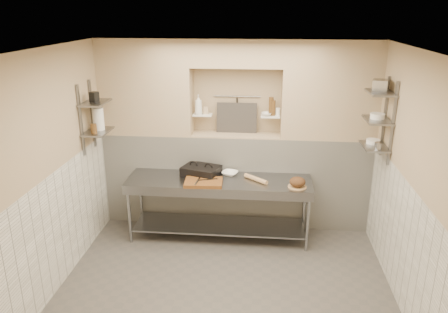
# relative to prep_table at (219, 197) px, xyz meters

# --- Properties ---
(floor) EXTENTS (4.00, 3.90, 0.10)m
(floor) POSITION_rel_prep_table_xyz_m (0.20, -1.18, -0.69)
(floor) COLOR #534E4A
(floor) RESTS_ON ground
(ceiling) EXTENTS (4.00, 3.90, 0.10)m
(ceiling) POSITION_rel_prep_table_xyz_m (0.20, -1.18, 2.21)
(ceiling) COLOR silver
(ceiling) RESTS_ON ground
(wall_left) EXTENTS (0.10, 3.90, 2.80)m
(wall_left) POSITION_rel_prep_table_xyz_m (-1.85, -1.18, 0.76)
(wall_left) COLOR tan
(wall_left) RESTS_ON ground
(wall_right) EXTENTS (0.10, 3.90, 2.80)m
(wall_right) POSITION_rel_prep_table_xyz_m (2.25, -1.18, 0.76)
(wall_right) COLOR tan
(wall_right) RESTS_ON ground
(wall_back) EXTENTS (4.00, 0.10, 2.80)m
(wall_back) POSITION_rel_prep_table_xyz_m (0.20, 0.82, 0.76)
(wall_back) COLOR tan
(wall_back) RESTS_ON ground
(wall_front) EXTENTS (4.00, 0.10, 2.80)m
(wall_front) POSITION_rel_prep_table_xyz_m (0.20, -3.18, 0.76)
(wall_front) COLOR tan
(wall_front) RESTS_ON ground
(backwall_lower) EXTENTS (4.00, 0.40, 1.40)m
(backwall_lower) POSITION_rel_prep_table_xyz_m (0.20, 0.57, 0.06)
(backwall_lower) COLOR white
(backwall_lower) RESTS_ON floor
(alcove_sill) EXTENTS (1.30, 0.40, 0.02)m
(alcove_sill) POSITION_rel_prep_table_xyz_m (0.20, 0.57, 0.77)
(alcove_sill) COLOR tan
(alcove_sill) RESTS_ON backwall_lower
(backwall_pillar_left) EXTENTS (1.35, 0.40, 1.40)m
(backwall_pillar_left) POSITION_rel_prep_table_xyz_m (-1.13, 0.57, 1.46)
(backwall_pillar_left) COLOR tan
(backwall_pillar_left) RESTS_ON backwall_lower
(backwall_pillar_right) EXTENTS (1.35, 0.40, 1.40)m
(backwall_pillar_right) POSITION_rel_prep_table_xyz_m (1.52, 0.57, 1.46)
(backwall_pillar_right) COLOR tan
(backwall_pillar_right) RESTS_ON backwall_lower
(backwall_header) EXTENTS (1.30, 0.40, 0.40)m
(backwall_header) POSITION_rel_prep_table_xyz_m (0.20, 0.57, 1.96)
(backwall_header) COLOR tan
(backwall_header) RESTS_ON backwall_lower
(wainscot_left) EXTENTS (0.02, 3.90, 1.40)m
(wainscot_left) POSITION_rel_prep_table_xyz_m (-1.79, -1.18, 0.06)
(wainscot_left) COLOR white
(wainscot_left) RESTS_ON floor
(wainscot_right) EXTENTS (0.02, 3.90, 1.40)m
(wainscot_right) POSITION_rel_prep_table_xyz_m (2.19, -1.18, 0.06)
(wainscot_right) COLOR white
(wainscot_right) RESTS_ON floor
(alcove_shelf_left) EXTENTS (0.28, 0.16, 0.02)m
(alcove_shelf_left) POSITION_rel_prep_table_xyz_m (-0.30, 0.57, 1.06)
(alcove_shelf_left) COLOR white
(alcove_shelf_left) RESTS_ON backwall_lower
(alcove_shelf_right) EXTENTS (0.28, 0.16, 0.02)m
(alcove_shelf_right) POSITION_rel_prep_table_xyz_m (0.70, 0.57, 1.06)
(alcove_shelf_right) COLOR white
(alcove_shelf_right) RESTS_ON backwall_lower
(utensil_rail) EXTENTS (0.70, 0.02, 0.02)m
(utensil_rail) POSITION_rel_prep_table_xyz_m (0.20, 0.74, 1.31)
(utensil_rail) COLOR gray
(utensil_rail) RESTS_ON wall_back
(hanging_steel) EXTENTS (0.02, 0.02, 0.30)m
(hanging_steel) POSITION_rel_prep_table_xyz_m (0.20, 0.72, 1.14)
(hanging_steel) COLOR black
(hanging_steel) RESTS_ON utensil_rail
(splash_panel) EXTENTS (0.60, 0.08, 0.45)m
(splash_panel) POSITION_rel_prep_table_xyz_m (0.20, 0.67, 1.00)
(splash_panel) COLOR #383330
(splash_panel) RESTS_ON alcove_sill
(shelf_rail_left_a) EXTENTS (0.03, 0.03, 0.95)m
(shelf_rail_left_a) POSITION_rel_prep_table_xyz_m (-1.78, 0.07, 1.16)
(shelf_rail_left_a) COLOR slate
(shelf_rail_left_a) RESTS_ON wall_left
(shelf_rail_left_b) EXTENTS (0.03, 0.03, 0.95)m
(shelf_rail_left_b) POSITION_rel_prep_table_xyz_m (-1.78, -0.33, 1.16)
(shelf_rail_left_b) COLOR slate
(shelf_rail_left_b) RESTS_ON wall_left
(wall_shelf_left_lower) EXTENTS (0.30, 0.50, 0.02)m
(wall_shelf_left_lower) POSITION_rel_prep_table_xyz_m (-1.64, -0.13, 0.96)
(wall_shelf_left_lower) COLOR slate
(wall_shelf_left_lower) RESTS_ON wall_left
(wall_shelf_left_upper) EXTENTS (0.30, 0.50, 0.03)m
(wall_shelf_left_upper) POSITION_rel_prep_table_xyz_m (-1.64, -0.13, 1.36)
(wall_shelf_left_upper) COLOR slate
(wall_shelf_left_upper) RESTS_ON wall_left
(shelf_rail_right_a) EXTENTS (0.03, 0.03, 1.05)m
(shelf_rail_right_a) POSITION_rel_prep_table_xyz_m (2.17, 0.07, 1.21)
(shelf_rail_right_a) COLOR slate
(shelf_rail_right_a) RESTS_ON wall_right
(shelf_rail_right_b) EXTENTS (0.03, 0.03, 1.05)m
(shelf_rail_right_b) POSITION_rel_prep_table_xyz_m (2.17, -0.33, 1.21)
(shelf_rail_right_b) COLOR slate
(shelf_rail_right_b) RESTS_ON wall_right
(wall_shelf_right_lower) EXTENTS (0.30, 0.50, 0.02)m
(wall_shelf_right_lower) POSITION_rel_prep_table_xyz_m (2.04, -0.13, 0.86)
(wall_shelf_right_lower) COLOR slate
(wall_shelf_right_lower) RESTS_ON wall_right
(wall_shelf_right_mid) EXTENTS (0.30, 0.50, 0.02)m
(wall_shelf_right_mid) POSITION_rel_prep_table_xyz_m (2.04, -0.13, 1.21)
(wall_shelf_right_mid) COLOR slate
(wall_shelf_right_mid) RESTS_ON wall_right
(wall_shelf_right_upper) EXTENTS (0.30, 0.50, 0.03)m
(wall_shelf_right_upper) POSITION_rel_prep_table_xyz_m (2.04, -0.13, 1.56)
(wall_shelf_right_upper) COLOR slate
(wall_shelf_right_upper) RESTS_ON wall_right
(prep_table) EXTENTS (2.60, 0.70, 0.90)m
(prep_table) POSITION_rel_prep_table_xyz_m (0.00, 0.00, 0.00)
(prep_table) COLOR gray
(prep_table) RESTS_ON floor
(panini_press) EXTENTS (0.60, 0.51, 0.14)m
(panini_press) POSITION_rel_prep_table_xyz_m (-0.27, 0.15, 0.33)
(panini_press) COLOR black
(panini_press) RESTS_ON prep_table
(cutting_board) EXTENTS (0.53, 0.39, 0.05)m
(cutting_board) POSITION_rel_prep_table_xyz_m (-0.19, -0.16, 0.28)
(cutting_board) COLOR brown
(cutting_board) RESTS_ON prep_table
(knife_blade) EXTENTS (0.28, 0.12, 0.01)m
(knife_blade) POSITION_rel_prep_table_xyz_m (-0.15, -0.12, 0.31)
(knife_blade) COLOR gray
(knife_blade) RESTS_ON cutting_board
(tongs) EXTENTS (0.05, 0.25, 0.02)m
(tongs) POSITION_rel_prep_table_xyz_m (-0.27, -0.21, 0.31)
(tongs) COLOR gray
(tongs) RESTS_ON cutting_board
(mixing_bowl) EXTENTS (0.28, 0.28, 0.06)m
(mixing_bowl) POSITION_rel_prep_table_xyz_m (0.14, 0.20, 0.29)
(mixing_bowl) COLOR white
(mixing_bowl) RESTS_ON prep_table
(rolling_pin) EXTENTS (0.35, 0.31, 0.06)m
(rolling_pin) POSITION_rel_prep_table_xyz_m (0.52, 0.01, 0.29)
(rolling_pin) COLOR tan
(rolling_pin) RESTS_ON prep_table
(bread_board) EXTENTS (0.25, 0.25, 0.01)m
(bread_board) POSITION_rel_prep_table_xyz_m (1.08, -0.16, 0.26)
(bread_board) COLOR tan
(bread_board) RESTS_ON prep_table
(bread_loaf) EXTENTS (0.22, 0.22, 0.13)m
(bread_loaf) POSITION_rel_prep_table_xyz_m (1.08, -0.16, 0.34)
(bread_loaf) COLOR #4C2D19
(bread_loaf) RESTS_ON bread_board
(bottle_soap) EXTENTS (0.13, 0.13, 0.29)m
(bottle_soap) POSITION_rel_prep_table_xyz_m (-0.35, 0.54, 1.21)
(bottle_soap) COLOR white
(bottle_soap) RESTS_ON alcove_shelf_left
(jar_alcove) EXTENTS (0.07, 0.07, 0.11)m
(jar_alcove) POSITION_rel_prep_table_xyz_m (-0.24, 0.57, 1.12)
(jar_alcove) COLOR tan
(jar_alcove) RESTS_ON alcove_shelf_left
(bowl_alcove) EXTENTS (0.15, 0.15, 0.05)m
(bowl_alcove) POSITION_rel_prep_table_xyz_m (0.64, 0.55, 1.09)
(bowl_alcove) COLOR white
(bowl_alcove) RESTS_ON alcove_shelf_right
(condiment_a) EXTENTS (0.06, 0.06, 0.22)m
(condiment_a) POSITION_rel_prep_table_xyz_m (0.73, 0.56, 1.18)
(condiment_a) COLOR #533718
(condiment_a) RESTS_ON alcove_shelf_right
(condiment_b) EXTENTS (0.07, 0.07, 0.26)m
(condiment_b) POSITION_rel_prep_table_xyz_m (0.70, 0.59, 1.20)
(condiment_b) COLOR #533718
(condiment_b) RESTS_ON alcove_shelf_right
(condiment_c) EXTENTS (0.07, 0.07, 0.11)m
(condiment_c) POSITION_rel_prep_table_xyz_m (0.81, 0.57, 1.13)
(condiment_c) COLOR white
(condiment_c) RESTS_ON alcove_shelf_right
(jug_left) EXTENTS (0.15, 0.15, 0.30)m
(jug_left) POSITION_rel_prep_table_xyz_m (-1.64, -0.08, 1.12)
(jug_left) COLOR white
(jug_left) RESTS_ON wall_shelf_left_lower
(jar_left) EXTENTS (0.08, 0.08, 0.13)m
(jar_left) POSITION_rel_prep_table_xyz_m (-1.64, -0.26, 1.03)
(jar_left) COLOR #533718
(jar_left) RESTS_ON wall_shelf_left_lower
(box_left_upper) EXTENTS (0.12, 0.12, 0.13)m
(box_left_upper) POSITION_rel_prep_table_xyz_m (-1.64, -0.14, 1.44)
(box_left_upper) COLOR black
(box_left_upper) RESTS_ON wall_shelf_left_upper
(bowl_right) EXTENTS (0.18, 0.18, 0.05)m
(bowl_right) POSITION_rel_prep_table_xyz_m (2.04, -0.04, 0.90)
(bowl_right) COLOR white
(bowl_right) RESTS_ON wall_shelf_right_lower
(canister_right) EXTENTS (0.09, 0.09, 0.09)m
(canister_right) POSITION_rel_prep_table_xyz_m (2.04, -0.31, 0.92)
(canister_right) COLOR gray
(canister_right) RESTS_ON wall_shelf_right_lower
(bowl_right_mid) EXTENTS (0.18, 0.18, 0.07)m
(bowl_right_mid) POSITION_rel_prep_table_xyz_m (2.04, -0.11, 1.25)
(bowl_right_mid) COLOR white
(bowl_right_mid) RESTS_ON wall_shelf_right_mid
(basket_right) EXTENTS (0.23, 0.26, 0.14)m
(basket_right) POSITION_rel_prep_table_xyz_m (2.04, -0.06, 1.64)
(basket_right) COLOR gray
(basket_right) RESTS_ON wall_shelf_right_upper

